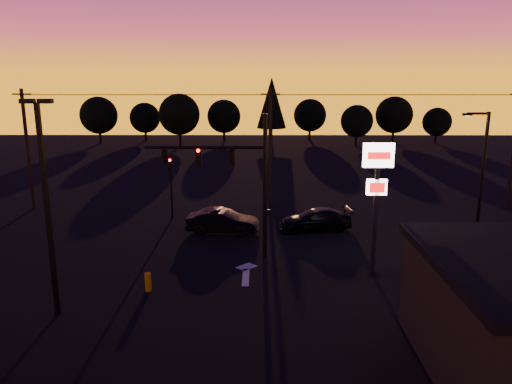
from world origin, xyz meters
TOP-DOWN VIEW (x-y plane):
  - ground at (0.00, 0.00)m, footprint 120.00×120.00m
  - lane_arrow at (0.50, 1.67)m, footprint 1.20×3.10m
  - traffic_signal_mast at (-0.10, 3.99)m, footprint 6.79×0.52m
  - secondary_signal at (-5.00, 11.49)m, footprint 0.30×0.31m
  - parking_lot_light at (-7.50, -3.00)m, footprint 1.25×0.30m
  - pylon_sign at (7.00, 1.50)m, footprint 1.50×0.28m
  - streetlight at (13.91, 5.50)m, footprint 1.55×0.35m
  - utility_pole_0 at (-16.00, 14.00)m, footprint 1.40×0.26m
  - utility_pole_1 at (2.00, 14.00)m, footprint 1.40×0.26m
  - power_wires at (2.00, 14.00)m, footprint 36.00×1.22m
  - bollard at (-4.10, -0.63)m, footprint 0.30×0.30m
  - tree_0 at (-22.00, 50.00)m, footprint 5.36×5.36m
  - tree_1 at (-16.00, 53.00)m, footprint 4.54×4.54m
  - tree_2 at (-10.00, 48.00)m, footprint 5.77×5.78m
  - tree_3 at (-4.00, 52.00)m, footprint 4.95×4.95m
  - tree_4 at (3.00, 49.00)m, footprint 4.18×4.18m
  - tree_5 at (9.00, 54.00)m, footprint 4.95×4.95m
  - tree_6 at (15.00, 48.00)m, footprint 4.54×4.54m
  - tree_7 at (21.00, 51.00)m, footprint 5.36×5.36m
  - tree_8 at (27.00, 50.00)m, footprint 4.12×4.12m
  - car_mid at (-1.19, 8.25)m, footprint 4.77×2.11m
  - car_right at (4.89, 8.88)m, footprint 5.04×2.72m
  - suv_parked at (10.46, -3.79)m, footprint 3.49×5.59m

SIDE VIEW (x-z plane):
  - ground at x=0.00m, z-range 0.00..0.00m
  - lane_arrow at x=0.50m, z-range 0.00..0.01m
  - bollard at x=-4.10m, z-range 0.00..0.90m
  - car_right at x=4.89m, z-range 0.00..1.39m
  - suv_parked at x=10.46m, z-range 0.00..1.44m
  - car_mid at x=-1.19m, z-range 0.00..1.52m
  - secondary_signal at x=-5.00m, z-range 0.69..5.04m
  - tree_8 at x=27.00m, z-range 0.53..5.71m
  - tree_1 at x=-16.00m, z-range 0.58..6.29m
  - tree_6 at x=15.00m, z-range 0.58..6.29m
  - tree_3 at x=-4.00m, z-range 0.63..6.86m
  - tree_5 at x=9.00m, z-range 0.63..6.86m
  - tree_0 at x=-22.00m, z-range 0.69..7.43m
  - tree_7 at x=21.00m, z-range 0.69..7.43m
  - tree_2 at x=-10.00m, z-range 0.74..8.00m
  - streetlight at x=13.91m, z-range 0.42..8.42m
  - utility_pole_0 at x=-16.00m, z-range 0.09..9.09m
  - utility_pole_1 at x=2.00m, z-range 0.09..9.09m
  - pylon_sign at x=7.00m, z-range 1.51..8.31m
  - traffic_signal_mast at x=-0.10m, z-range 0.65..9.23m
  - parking_lot_light at x=-7.50m, z-range 0.70..9.84m
  - tree_4 at x=3.00m, z-range 1.18..10.68m
  - power_wires at x=2.00m, z-range 8.53..8.60m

